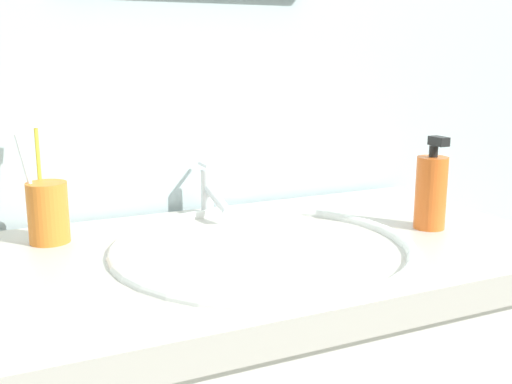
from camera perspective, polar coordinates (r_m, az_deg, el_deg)
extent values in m
cube|color=silver|center=(1.28, -6.67, 13.31)|extent=(2.23, 0.04, 2.40)
cube|color=#BCB7AD|center=(1.04, -0.53, -6.37)|extent=(1.03, 0.56, 0.05)
ellipsoid|color=white|center=(1.04, 0.71, -7.63)|extent=(0.44, 0.44, 0.09)
torus|color=white|center=(1.02, 0.72, -5.27)|extent=(0.50, 0.50, 0.02)
cylinder|color=#595B60|center=(1.05, 0.70, -9.72)|extent=(0.03, 0.03, 0.01)
cylinder|color=silver|center=(1.24, -4.51, 0.03)|extent=(0.02, 0.02, 0.09)
cylinder|color=silver|center=(1.19, -3.60, -0.61)|extent=(0.02, 0.11, 0.05)
cylinder|color=silver|center=(1.24, -4.79, 2.48)|extent=(0.01, 0.05, 0.01)
cylinder|color=orange|center=(1.10, -18.51, -1.80)|extent=(0.07, 0.07, 0.10)
cylinder|color=white|center=(1.09, -19.98, 0.70)|extent=(0.04, 0.01, 0.19)
cube|color=white|center=(1.07, -21.32, 5.62)|extent=(0.02, 0.01, 0.03)
cylinder|color=yellow|center=(1.13, -19.20, 1.16)|extent=(0.01, 0.04, 0.20)
cube|color=white|center=(1.13, -19.57, 6.15)|extent=(0.01, 0.02, 0.03)
cylinder|color=orange|center=(1.17, 15.72, -0.08)|extent=(0.06, 0.06, 0.13)
cylinder|color=black|center=(1.15, 15.95, 3.59)|extent=(0.02, 0.02, 0.02)
cube|color=black|center=(1.14, 16.40, 4.49)|extent=(0.02, 0.04, 0.02)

